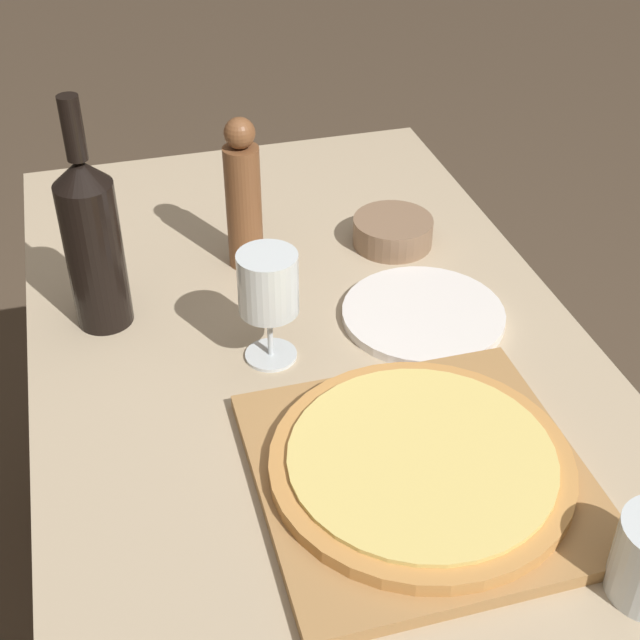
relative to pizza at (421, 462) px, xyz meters
The scene contains 8 objects.
dining_table 0.23m from the pizza, 106.19° to the left, with size 0.78×1.51×0.73m.
cutting_board 0.02m from the pizza, 116.57° to the left, with size 0.38×0.38×0.02m.
pizza is the anchor object (origin of this frame).
wine_bottle 0.55m from the pizza, 127.88° to the left, with size 0.08×0.08×0.35m.
pepper_mill 0.54m from the pizza, 100.75° to the left, with size 0.06×0.06×0.25m.
wine_glass 0.31m from the pizza, 112.87° to the left, with size 0.08×0.08×0.17m.
small_bowl 0.53m from the pizza, 74.17° to the left, with size 0.13×0.13×0.05m.
dinner_plate 0.33m from the pizza, 68.40° to the left, with size 0.24×0.24×0.01m.
Camera 1 is at (-0.26, -0.86, 1.50)m, focal length 50.00 mm.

